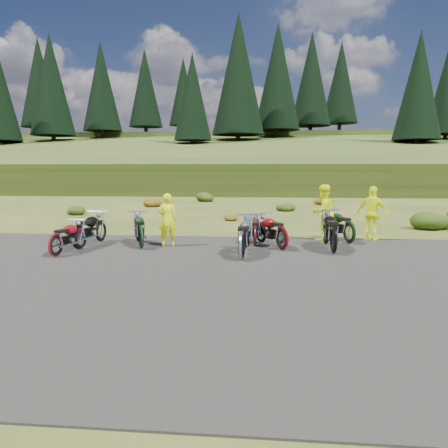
# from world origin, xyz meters

# --- Properties ---
(ground) EXTENTS (300.00, 300.00, 0.00)m
(ground) POSITION_xyz_m (0.00, 0.00, 0.00)
(ground) COLOR #333E14
(ground) RESTS_ON ground
(gravel_pad) EXTENTS (20.00, 12.00, 0.04)m
(gravel_pad) POSITION_xyz_m (0.00, -2.00, 0.00)
(gravel_pad) COLOR black
(gravel_pad) RESTS_ON ground
(hill_slope) EXTENTS (300.00, 45.97, 9.37)m
(hill_slope) POSITION_xyz_m (0.00, 50.00, 0.00)
(hill_slope) COLOR #283913
(hill_slope) RESTS_ON ground
(hill_plateau) EXTENTS (300.00, 90.00, 9.17)m
(hill_plateau) POSITION_xyz_m (0.00, 110.00, 0.00)
(hill_plateau) COLOR #283913
(hill_plateau) RESTS_ON ground
(conifer_15) EXTENTS (7.92, 7.92, 20.00)m
(conifer_15) POSITION_xyz_m (-45.00, 76.00, 20.16)
(conifer_15) COLOR black
(conifer_15) RESTS_ON ground
(conifer_17) EXTENTS (7.04, 7.04, 18.00)m
(conifer_17) POSITION_xyz_m (-33.00, 57.00, 15.97)
(conifer_17) COLOR black
(conifer_17) RESTS_ON ground
(conifer_18) EXTENTS (6.60, 6.60, 17.00)m
(conifer_18) POSITION_xyz_m (-27.00, 63.00, 16.66)
(conifer_18) COLOR black
(conifer_18) RESTS_ON ground
(conifer_19) EXTENTS (6.16, 6.16, 16.00)m
(conifer_19) POSITION_xyz_m (-21.00, 69.00, 17.36)
(conifer_19) COLOR black
(conifer_19) RESTS_ON ground
(conifer_20) EXTENTS (5.72, 5.72, 15.00)m
(conifer_20) POSITION_xyz_m (-15.00, 75.00, 17.65)
(conifer_20) COLOR black
(conifer_20) RESTS_ON ground
(conifer_21) EXTENTS (5.28, 5.28, 14.00)m
(conifer_21) POSITION_xyz_m (-9.00, 50.00, 12.56)
(conifer_21) COLOR black
(conifer_21) RESTS_ON ground
(conifer_22) EXTENTS (7.92, 7.92, 20.00)m
(conifer_22) POSITION_xyz_m (-3.00, 56.00, 16.77)
(conifer_22) COLOR black
(conifer_22) RESTS_ON ground
(conifer_23) EXTENTS (7.48, 7.48, 19.00)m
(conifer_23) POSITION_xyz_m (3.00, 62.00, 17.47)
(conifer_23) COLOR black
(conifer_23) RESTS_ON ground
(conifer_24) EXTENTS (7.04, 7.04, 18.00)m
(conifer_24) POSITION_xyz_m (9.00, 68.00, 18.16)
(conifer_24) COLOR black
(conifer_24) RESTS_ON ground
(conifer_25) EXTENTS (6.60, 6.60, 17.00)m
(conifer_25) POSITION_xyz_m (15.00, 74.00, 18.66)
(conifer_25) COLOR black
(conifer_25) RESTS_ON ground
(conifer_26) EXTENTS (6.16, 6.16, 16.00)m
(conifer_26) POSITION_xyz_m (21.00, 49.00, 13.37)
(conifer_26) COLOR black
(conifer_26) RESTS_ON ground
(conifer_27) EXTENTS (5.72, 5.72, 15.00)m
(conifer_27) POSITION_xyz_m (27.00, 55.00, 14.06)
(conifer_27) COLOR black
(conifer_27) RESTS_ON ground
(shrub_1) EXTENTS (1.03, 1.03, 0.61)m
(shrub_1) POSITION_xyz_m (-9.10, 11.30, 0.31)
(shrub_1) COLOR #1F370D
(shrub_1) RESTS_ON ground
(shrub_2) EXTENTS (1.30, 1.30, 0.77)m
(shrub_2) POSITION_xyz_m (-6.20, 16.60, 0.38)
(shrub_2) COLOR brown
(shrub_2) RESTS_ON ground
(shrub_3) EXTENTS (1.56, 1.56, 0.92)m
(shrub_3) POSITION_xyz_m (-3.30, 21.90, 0.46)
(shrub_3) COLOR #1F370D
(shrub_3) RESTS_ON ground
(shrub_4) EXTENTS (0.77, 0.77, 0.45)m
(shrub_4) POSITION_xyz_m (-0.40, 9.20, 0.23)
(shrub_4) COLOR brown
(shrub_4) RESTS_ON ground
(shrub_5) EXTENTS (1.03, 1.03, 0.61)m
(shrub_5) POSITION_xyz_m (2.50, 14.50, 0.31)
(shrub_5) COLOR #1F370D
(shrub_5) RESTS_ON ground
(shrub_6) EXTENTS (1.30, 1.30, 0.77)m
(shrub_6) POSITION_xyz_m (5.40, 19.80, 0.38)
(shrub_6) COLOR brown
(shrub_6) RESTS_ON ground
(shrub_7) EXTENTS (1.56, 1.56, 0.92)m
(shrub_7) POSITION_xyz_m (8.30, 7.10, 0.46)
(shrub_7) COLOR #1F370D
(shrub_7) RESTS_ON ground
(motorcycle_0) EXTENTS (0.95, 2.17, 1.10)m
(motorcycle_0) POSITION_xyz_m (-4.35, 1.02, 0.00)
(motorcycle_0) COLOR black
(motorcycle_0) RESTS_ON ground
(motorcycle_1) EXTENTS (0.89, 1.92, 0.97)m
(motorcycle_1) POSITION_xyz_m (-4.49, -0.16, 0.00)
(motorcycle_1) COLOR maroon
(motorcycle_1) RESTS_ON ground
(motorcycle_2) EXTENTS (1.39, 2.20, 1.09)m
(motorcycle_2) POSITION_xyz_m (-2.45, 1.28, 0.00)
(motorcycle_2) COLOR black
(motorcycle_2) RESTS_ON ground
(motorcycle_3) EXTENTS (0.88, 2.24, 1.15)m
(motorcycle_3) POSITION_xyz_m (0.74, -0.08, 0.00)
(motorcycle_3) COLOR #ABABAF
(motorcycle_3) RESTS_ON ground
(motorcycle_4) EXTENTS (0.70, 1.88, 0.97)m
(motorcycle_4) POSITION_xyz_m (1.04, 2.07, 0.00)
(motorcycle_4) COLOR #450B10
(motorcycle_4) RESTS_ON ground
(motorcycle_5) EXTENTS (0.79, 2.32, 1.21)m
(motorcycle_5) POSITION_xyz_m (3.35, 1.02, 0.00)
(motorcycle_5) COLOR black
(motorcycle_5) RESTS_ON ground
(motorcycle_6) EXTENTS (1.57, 2.11, 1.06)m
(motorcycle_6) POSITION_xyz_m (1.87, 1.48, 0.00)
(motorcycle_6) COLOR maroon
(motorcycle_6) RESTS_ON ground
(motorcycle_7) EXTENTS (1.42, 2.20, 1.09)m
(motorcycle_7) POSITION_xyz_m (4.14, 2.92, 0.00)
(motorcycle_7) COLOR #0E3317
(motorcycle_7) RESTS_ON ground
(person_middle) EXTENTS (0.66, 0.47, 1.69)m
(person_middle) POSITION_xyz_m (-1.75, 1.85, 0.84)
(person_middle) COLOR #D6E60C
(person_middle) RESTS_ON ground
(person_right_a) EXTENTS (1.19, 1.13, 1.93)m
(person_right_a) POSITION_xyz_m (3.34, 3.53, 0.96)
(person_right_a) COLOR #D6E60C
(person_right_a) RESTS_ON ground
(person_right_b) EXTENTS (1.17, 0.99, 1.88)m
(person_right_b) POSITION_xyz_m (5.05, 3.69, 0.94)
(person_right_b) COLOR #D6E60C
(person_right_b) RESTS_ON ground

